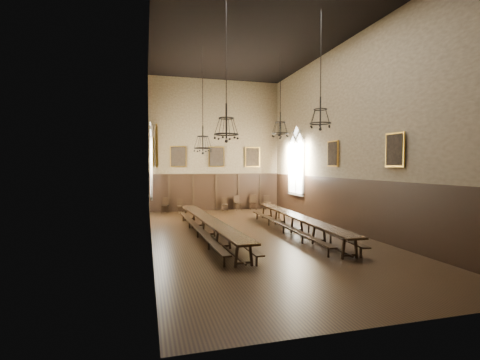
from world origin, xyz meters
name	(u,v)px	position (x,y,z in m)	size (l,w,h in m)	color
floor	(256,235)	(0.00, 0.00, -0.01)	(9.00, 18.00, 0.02)	black
ceiling	(256,30)	(0.00, 0.00, 9.01)	(9.00, 18.00, 0.02)	black
wall_back	(216,145)	(0.00, 9.01, 4.50)	(9.00, 0.02, 9.00)	#8A7855
wall_front	(401,93)	(0.00, -9.01, 4.50)	(9.00, 0.02, 9.00)	#8A7855
wall_left	(150,131)	(-4.51, 0.00, 4.50)	(0.02, 18.00, 9.00)	#8A7855
wall_right	(346,136)	(4.51, 0.00, 4.50)	(0.02, 18.00, 9.00)	#8A7855
wainscot_panelling	(256,207)	(0.00, 0.00, 1.25)	(9.00, 18.00, 2.50)	black
table_left	(209,228)	(-2.09, 0.17, 0.40)	(1.30, 10.40, 0.81)	black
table_right	(297,224)	(2.02, 0.08, 0.40)	(1.15, 10.33, 0.80)	black
bench_left_outer	(198,231)	(-2.57, 0.20, 0.28)	(0.64, 9.89, 0.44)	black
bench_left_inner	(224,232)	(-1.49, -0.20, 0.27)	(0.42, 9.42, 0.42)	black
bench_right_inner	(283,228)	(1.35, 0.05, 0.26)	(0.51, 9.22, 0.41)	black
bench_right_outer	(309,227)	(2.56, -0.05, 0.28)	(0.95, 9.77, 0.44)	black
chair_0	(165,208)	(-3.52, 8.50, 0.30)	(0.57, 0.57, 1.00)	black
chair_1	(180,208)	(-2.54, 8.49, 0.26)	(0.39, 0.39, 0.88)	black
chair_4	(225,207)	(0.50, 8.51, 0.27)	(0.44, 0.44, 0.90)	black
chair_5	(238,206)	(1.42, 8.57, 0.31)	(0.55, 0.55, 1.01)	black
chair_6	(253,205)	(2.55, 8.54, 0.31)	(0.55, 0.55, 1.03)	black
chair_7	(267,205)	(3.61, 8.57, 0.30)	(0.44, 0.44, 0.98)	black
chandelier_back_left	(203,142)	(-1.91, 2.76, 4.30)	(0.91, 0.91, 5.18)	black
chandelier_back_right	(280,128)	(2.30, 2.88, 5.09)	(0.93, 0.93, 4.34)	black
chandelier_front_left	(226,126)	(-1.90, -2.45, 4.54)	(0.89, 0.89, 4.93)	black
chandelier_front_right	(320,115)	(1.74, -2.61, 5.02)	(0.82, 0.82, 4.43)	black
portrait_back_0	(178,157)	(-2.60, 8.88, 3.70)	(1.10, 0.12, 1.40)	#BB892C
portrait_back_1	(216,157)	(0.00, 8.88, 3.70)	(1.10, 0.12, 1.40)	#BB892C
portrait_back_2	(252,157)	(2.60, 8.88, 3.70)	(1.10, 0.12, 1.40)	#BB892C
portrait_left_0	(153,152)	(-4.38, 1.00, 3.70)	(0.12, 1.00, 1.30)	#BB892C
portrait_left_1	(156,147)	(-4.38, -3.50, 3.70)	(0.12, 1.00, 1.30)	#BB892C
portrait_right_0	(333,154)	(4.38, 1.00, 3.70)	(0.12, 1.00, 1.30)	#BB892C
portrait_right_1	(395,150)	(4.38, -3.50, 3.70)	(0.12, 1.00, 1.30)	#BB892C
window_right	(296,161)	(4.43, 5.50, 3.40)	(0.20, 2.20, 4.60)	white
window_left	(151,160)	(-4.43, 5.50, 3.40)	(0.20, 2.20, 4.60)	white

